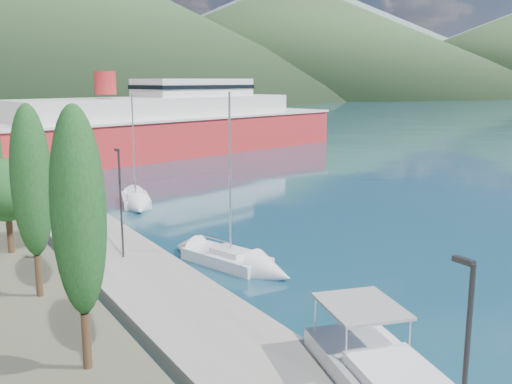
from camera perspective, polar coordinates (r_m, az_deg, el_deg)
ground at (r=137.99m, az=-23.99°, el=5.85°), size 1400.00×1400.00×0.00m
quay at (r=44.58m, az=-18.28°, el=-2.55°), size 5.00×88.00×0.80m
hills_far at (r=657.64m, az=-18.55°, el=16.47°), size 1480.00×900.00×180.00m
hills_near at (r=407.80m, az=-15.62°, el=16.23°), size 1010.00×520.00×115.00m
lamp_posts at (r=33.10m, az=-13.98°, el=-0.41°), size 0.15×49.10×6.06m
sailboat_near at (r=32.18m, az=-0.66°, el=-7.40°), size 4.24×7.82×10.77m
sailboat_mid at (r=48.69m, az=-11.79°, el=-1.21°), size 4.00×7.27×10.19m
ferry at (r=82.32m, az=-9.41°, el=6.28°), size 62.94×27.86×12.24m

